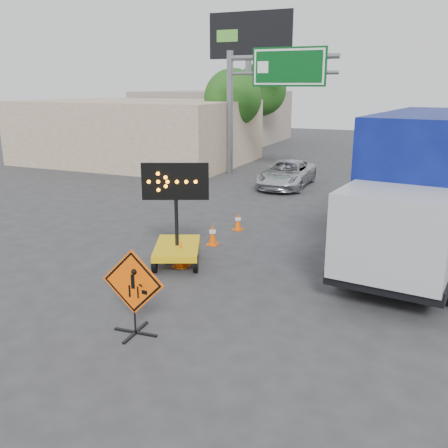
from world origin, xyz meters
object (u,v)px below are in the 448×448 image
Objects in this scene: pickup_truck at (287,174)px; box_truck at (423,195)px; arrow_board at (177,242)px; construction_sign at (133,290)px.

pickup_truck is 11.11m from box_truck.
box_truck reaches higher than arrow_board.
arrow_board is 0.62× the size of pickup_truck.
box_truck is at bearing 51.59° from construction_sign.
box_truck reaches higher than pickup_truck.
construction_sign is 0.39× the size of pickup_truck.
construction_sign is at bearing -117.38° from box_truck.
construction_sign is 0.20× the size of box_truck.
arrow_board is at bearing -89.85° from pickup_truck.
construction_sign is 0.63× the size of arrow_board.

